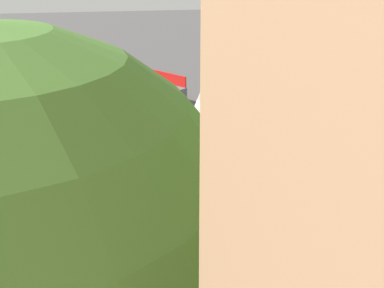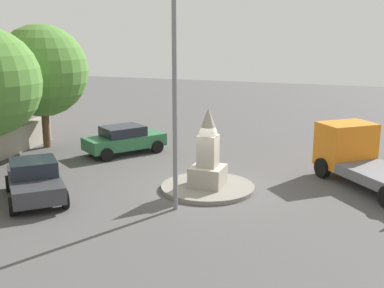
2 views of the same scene
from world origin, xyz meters
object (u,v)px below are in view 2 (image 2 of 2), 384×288
object	(u,v)px
car_dark_grey_waiting	(35,180)
car_green_near_island	(124,139)
streetlamp	(174,56)
truck_orange_parked_right	(362,157)
monument	(208,156)
tree_near_wall	(42,71)

from	to	relation	value
car_dark_grey_waiting	car_green_near_island	distance (m)	7.14
streetlamp	car_dark_grey_waiting	world-z (taller)	streetlamp
car_green_near_island	truck_orange_parked_right	distance (m)	11.37
truck_orange_parked_right	streetlamp	bearing A→B (deg)	-47.82
monument	car_green_near_island	xyz separation A→B (m)	(-3.91, -5.72, -0.62)
car_green_near_island	truck_orange_parked_right	xyz separation A→B (m)	(0.86, 11.34, 0.30)
monument	car_dark_grey_waiting	distance (m)	6.54
monument	streetlamp	world-z (taller)	streetlamp
monument	car_dark_grey_waiting	bearing A→B (deg)	-60.23
streetlamp	truck_orange_parked_right	size ratio (longest dim) A/B	1.58
car_dark_grey_waiting	tree_near_wall	distance (m)	9.01
streetlamp	car_green_near_island	distance (m)	9.42
monument	car_green_near_island	world-z (taller)	monument
truck_orange_parked_right	tree_near_wall	bearing A→B (deg)	-92.53
car_dark_grey_waiting	tree_near_wall	world-z (taller)	tree_near_wall
truck_orange_parked_right	monument	bearing A→B (deg)	-61.56
monument	truck_orange_parked_right	size ratio (longest dim) A/B	0.55
monument	streetlamp	size ratio (longest dim) A/B	0.35
car_green_near_island	truck_orange_parked_right	world-z (taller)	truck_orange_parked_right
car_dark_grey_waiting	streetlamp	bearing A→B (deg)	98.93
car_green_near_island	truck_orange_parked_right	size ratio (longest dim) A/B	0.76
streetlamp	tree_near_wall	bearing A→B (deg)	-121.87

